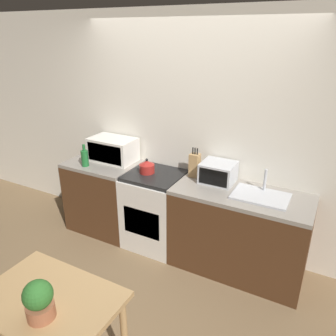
{
  "coord_description": "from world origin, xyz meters",
  "views": [
    {
      "loc": [
        1.45,
        -2.04,
        2.36
      ],
      "look_at": [
        -0.03,
        0.72,
        1.05
      ],
      "focal_mm": 35.0,
      "sensor_mm": 36.0,
      "label": 1
    }
  ],
  "objects_px": {
    "kettle": "(147,167)",
    "dining_table": "(50,311)",
    "stove_range": "(155,209)",
    "bottle": "(85,158)",
    "toaster_oven": "(218,172)",
    "microwave": "(113,150)"
  },
  "relations": [
    {
      "from": "stove_range",
      "to": "bottle",
      "type": "xyz_separation_m",
      "value": [
        -0.84,
        -0.18,
        0.55
      ]
    },
    {
      "from": "stove_range",
      "to": "dining_table",
      "type": "xyz_separation_m",
      "value": [
        0.24,
        -1.8,
        0.2
      ]
    },
    {
      "from": "stove_range",
      "to": "microwave",
      "type": "height_order",
      "value": "microwave"
    },
    {
      "from": "kettle",
      "to": "dining_table",
      "type": "bearing_deg",
      "value": -79.43
    },
    {
      "from": "stove_range",
      "to": "microwave",
      "type": "bearing_deg",
      "value": 170.01
    },
    {
      "from": "toaster_oven",
      "to": "stove_range",
      "type": "bearing_deg",
      "value": -168.95
    },
    {
      "from": "toaster_oven",
      "to": "dining_table",
      "type": "height_order",
      "value": "toaster_oven"
    },
    {
      "from": "microwave",
      "to": "kettle",
      "type": "bearing_deg",
      "value": -12.65
    },
    {
      "from": "toaster_oven",
      "to": "dining_table",
      "type": "relative_size",
      "value": 0.37
    },
    {
      "from": "toaster_oven",
      "to": "dining_table",
      "type": "bearing_deg",
      "value": -103.06
    },
    {
      "from": "bottle",
      "to": "dining_table",
      "type": "relative_size",
      "value": 0.29
    },
    {
      "from": "stove_range",
      "to": "dining_table",
      "type": "relative_size",
      "value": 0.97
    },
    {
      "from": "bottle",
      "to": "dining_table",
      "type": "bearing_deg",
      "value": -56.32
    },
    {
      "from": "kettle",
      "to": "bottle",
      "type": "bearing_deg",
      "value": -166.98
    },
    {
      "from": "toaster_oven",
      "to": "bottle",
      "type": "bearing_deg",
      "value": -168.29
    },
    {
      "from": "kettle",
      "to": "bottle",
      "type": "xyz_separation_m",
      "value": [
        -0.74,
        -0.17,
        0.03
      ]
    },
    {
      "from": "kettle",
      "to": "microwave",
      "type": "xyz_separation_m",
      "value": [
        -0.56,
        0.13,
        0.07
      ]
    },
    {
      "from": "microwave",
      "to": "dining_table",
      "type": "xyz_separation_m",
      "value": [
        0.89,
        -1.91,
        -0.39
      ]
    },
    {
      "from": "microwave",
      "to": "dining_table",
      "type": "distance_m",
      "value": 2.14
    },
    {
      "from": "stove_range",
      "to": "toaster_oven",
      "type": "xyz_separation_m",
      "value": [
        0.69,
        0.13,
        0.56
      ]
    },
    {
      "from": "microwave",
      "to": "bottle",
      "type": "distance_m",
      "value": 0.35
    },
    {
      "from": "stove_range",
      "to": "kettle",
      "type": "bearing_deg",
      "value": -173.89
    }
  ]
}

